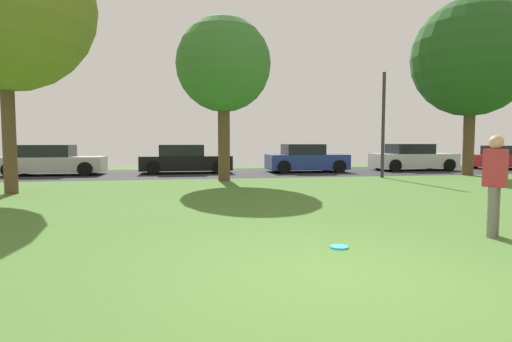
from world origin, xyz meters
TOP-DOWN VIEW (x-y plane):
  - ground_plane at (0.00, 0.00)m, footprint 44.00×44.00m
  - road_strip at (0.00, 16.00)m, footprint 44.00×6.40m
  - birch_tree_lone at (-0.20, 12.02)m, footprint 3.71×3.71m
  - maple_tree_far at (-6.86, 8.98)m, footprint 5.15×5.15m
  - oak_tree_center at (11.14, 12.67)m, footprint 5.30×5.30m
  - person_thrower at (3.19, 1.59)m, footprint 0.36×0.39m
  - frisbee_disc at (0.45, 1.36)m, footprint 0.27×0.27m
  - parked_car_silver at (-7.75, 15.98)m, footprint 4.45×1.99m
  - parked_car_black at (-1.71, 16.24)m, footprint 4.41×2.00m
  - parked_car_blue at (4.34, 15.86)m, footprint 4.01×2.10m
  - parked_car_white at (10.38, 16.05)m, footprint 4.39×1.99m
  - parked_car_red at (16.42, 16.16)m, footprint 4.43×1.97m
  - street_lamp_post at (6.66, 12.20)m, footprint 0.14×0.14m

SIDE VIEW (x-z plane):
  - ground_plane at x=0.00m, z-range 0.00..0.00m
  - road_strip at x=0.00m, z-range 0.00..0.01m
  - frisbee_disc at x=0.45m, z-range 0.00..0.03m
  - parked_car_red at x=16.42m, z-range -0.05..1.27m
  - parked_car_black at x=-1.71m, z-range -0.06..1.34m
  - parked_car_silver at x=-7.75m, z-range -0.06..1.34m
  - parked_car_blue at x=4.34m, z-range -0.06..1.36m
  - parked_car_white at x=10.38m, z-range -0.06..1.36m
  - person_thrower at x=3.19m, z-range 0.09..1.75m
  - street_lamp_post at x=6.66m, z-range 0.00..4.50m
  - birch_tree_lone at x=-0.20m, z-range 1.32..7.75m
  - oak_tree_center at x=11.14m, z-range 1.34..9.35m
  - maple_tree_far at x=-6.86m, z-range 1.50..9.66m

